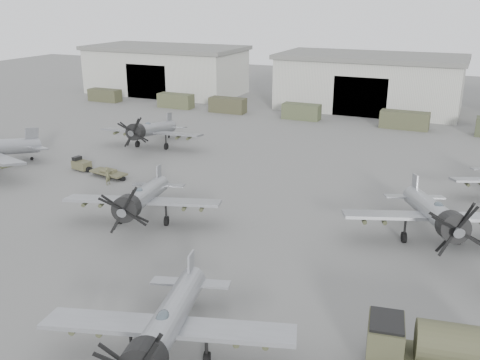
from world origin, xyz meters
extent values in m
plane|color=slate|center=(0.00, 0.00, 0.00)|extent=(220.00, 220.00, 0.00)
cube|color=#AFB0A5|center=(-38.00, 62.00, 4.00)|extent=(28.00, 14.00, 8.00)
cube|color=#5F5F5B|center=(-38.00, 62.00, 8.35)|extent=(29.00, 14.80, 0.70)
cube|color=black|center=(-38.00, 55.20, 3.00)|extent=(8.12, 0.40, 6.00)
cube|color=#AFB0A5|center=(0.00, 62.00, 4.00)|extent=(28.00, 14.00, 8.00)
cube|color=#5F5F5B|center=(0.00, 62.00, 8.35)|extent=(29.00, 14.80, 0.70)
cube|color=black|center=(0.00, 55.20, 3.00)|extent=(8.12, 0.40, 6.00)
cube|color=#3A3C27|center=(-43.29, 50.00, 1.06)|extent=(5.77, 2.20, 2.11)
cube|color=#42462D|center=(-29.03, 50.00, 1.15)|extent=(5.89, 2.20, 2.31)
cube|color=#393925|center=(-19.60, 50.00, 1.17)|extent=(5.77, 2.20, 2.34)
cube|color=#41482F|center=(-7.48, 50.00, 1.15)|extent=(5.58, 2.20, 2.30)
cube|color=#3E402A|center=(7.38, 50.00, 1.20)|extent=(6.55, 2.20, 2.40)
cylinder|color=gray|center=(3.42, -5.67, 2.21)|extent=(4.53, 10.63, 3.14)
cube|color=gray|center=(3.60, -6.24, 1.96)|extent=(12.65, 5.76, 0.56)
cube|color=gray|center=(2.06, -1.15, 2.37)|extent=(0.60, 1.63, 2.01)
ellipsoid|color=#3F4C54|center=(3.89, -7.20, 3.12)|extent=(0.93, 1.33, 0.56)
cylinder|color=black|center=(1.83, -6.99, 0.35)|extent=(0.50, 0.85, 0.80)
cylinder|color=black|center=(5.48, -5.88, 0.35)|extent=(0.50, 0.85, 0.80)
cylinder|color=black|center=(2.14, -1.44, 0.15)|extent=(0.21, 0.34, 0.32)
cube|color=gray|center=(-28.55, 17.90, 2.64)|extent=(0.62, 1.83, 2.23)
cylinder|color=black|center=(-28.64, 17.58, 0.17)|extent=(0.22, 0.38, 0.36)
cylinder|color=gray|center=(-7.43, 8.35, 2.19)|extent=(4.68, 10.50, 3.11)
cylinder|color=black|center=(-5.98, 3.90, 2.93)|extent=(2.28, 2.08, 2.07)
cube|color=gray|center=(-7.24, 7.78, 1.94)|extent=(12.51, 5.94, 0.56)
cube|color=gray|center=(-8.87, 12.80, 2.35)|extent=(0.63, 1.61, 1.99)
ellipsoid|color=#3F4C54|center=(-6.93, 6.84, 3.09)|extent=(0.94, 1.32, 0.56)
cylinder|color=black|center=(-8.98, 7.01, 0.35)|extent=(0.51, 0.84, 0.80)
cylinder|color=black|center=(-5.38, 8.18, 0.35)|extent=(0.51, 0.84, 0.80)
cylinder|color=black|center=(-8.78, 12.51, 0.15)|extent=(0.21, 0.34, 0.32)
cylinder|color=gray|center=(13.99, 14.15, 2.30)|extent=(5.33, 10.93, 3.26)
cylinder|color=black|center=(15.70, 9.55, 3.08)|extent=(2.44, 2.24, 2.17)
cube|color=gray|center=(14.21, 13.56, 2.04)|extent=(13.04, 6.71, 0.59)
cube|color=gray|center=(12.28, 18.75, 2.47)|extent=(0.72, 1.67, 2.09)
ellipsoid|color=#3F4C54|center=(14.57, 12.58, 3.25)|extent=(1.02, 1.39, 0.58)
cylinder|color=black|center=(12.42, 12.67, 0.37)|extent=(0.57, 0.88, 0.84)
cylinder|color=black|center=(16.14, 14.06, 0.37)|extent=(0.57, 0.88, 0.84)
cylinder|color=black|center=(12.39, 18.46, 0.16)|extent=(0.23, 0.36, 0.33)
cylinder|color=gray|center=(-19.17, 28.06, 2.20)|extent=(2.89, 10.67, 3.11)
cylinder|color=black|center=(-18.55, 23.42, 2.94)|extent=(2.09, 1.81, 2.07)
cube|color=gray|center=(-19.09, 27.47, 1.94)|extent=(12.64, 3.84, 0.56)
cube|color=gray|center=(-19.80, 32.70, 2.35)|extent=(0.34, 1.66, 1.99)
ellipsoid|color=#3F4C54|center=(-18.96, 26.48, 3.10)|extent=(0.75, 1.26, 0.56)
cylinder|color=black|center=(-20.94, 27.02, 0.35)|extent=(0.38, 0.83, 0.80)
cylinder|color=black|center=(-17.19, 27.52, 0.35)|extent=(0.38, 0.83, 0.80)
cylinder|color=black|center=(-19.76, 32.41, 0.15)|extent=(0.16, 0.33, 0.32)
cube|color=#40412A|center=(13.46, -2.39, 1.64)|extent=(2.06, 2.67, 1.80)
cylinder|color=#40412A|center=(17.23, -1.80, 1.86)|extent=(5.14, 2.75, 2.02)
cube|color=black|center=(13.46, -2.39, 2.60)|extent=(1.90, 2.34, 0.16)
cube|color=#47462F|center=(-21.03, 16.87, 0.59)|extent=(2.10, 1.50, 0.85)
cube|color=black|center=(-21.67, 16.99, 1.12)|extent=(0.70, 1.04, 0.53)
cylinder|color=black|center=(-21.03, 16.87, 0.27)|extent=(1.37, 0.82, 0.60)
cylinder|color=black|center=(-19.67, 16.62, 0.48)|extent=(1.28, 0.32, 0.09)
cube|color=#47462F|center=(-17.04, 16.14, 0.48)|extent=(4.26, 2.20, 0.19)
cylinder|color=black|center=(-17.04, 16.14, 0.21)|extent=(1.66, 0.75, 0.47)
cylinder|color=#47462F|center=(-17.04, 16.14, 0.69)|extent=(1.53, 0.61, 0.34)
imported|color=#4A4A30|center=(-15.66, 14.26, 0.84)|extent=(0.51, 0.67, 1.67)
camera|label=1|loc=(15.92, -25.38, 17.32)|focal=40.00mm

